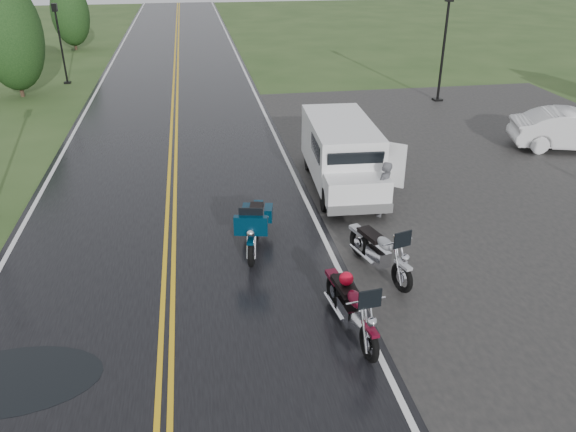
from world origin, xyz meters
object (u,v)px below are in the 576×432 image
object	(u,v)px
lamp_post_far_right	(444,47)
lamp_post_far_left	(61,44)
person_at_van	(384,190)
sedan_white	(574,131)
motorcycle_silver	(403,266)
motorcycle_red	(370,331)
motorcycle_teal	(251,241)
van_white	(327,178)

from	to	relation	value
lamp_post_far_right	lamp_post_far_left	bearing A→B (deg)	159.58
person_at_van	lamp_post_far_right	xyz separation A→B (m)	(6.31, 11.02, 1.65)
sedan_white	lamp_post_far_right	distance (m)	7.53
motorcycle_silver	lamp_post_far_left	bearing A→B (deg)	100.15
lamp_post_far_left	lamp_post_far_right	size ratio (longest dim) A/B	0.82
motorcycle_red	lamp_post_far_left	distance (m)	24.83
motorcycle_silver	person_at_van	bearing A→B (deg)	61.88
motorcycle_silver	motorcycle_red	bearing A→B (deg)	-139.97
motorcycle_red	motorcycle_teal	distance (m)	3.90
motorcycle_silver	van_white	world-z (taller)	van_white
person_at_van	sedan_white	xyz separation A→B (m)	(8.28, 3.96, -0.07)
person_at_van	motorcycle_red	bearing A→B (deg)	27.23
person_at_van	lamp_post_far_left	xyz separation A→B (m)	(-11.16, 17.52, 1.21)
motorcycle_red	motorcycle_teal	world-z (taller)	motorcycle_teal
van_white	lamp_post_far_left	bearing A→B (deg)	122.94
motorcycle_teal	person_at_van	size ratio (longest dim) A/B	1.55
lamp_post_far_right	van_white	bearing A→B (deg)	-126.48
van_white	person_at_van	world-z (taller)	van_white
sedan_white	lamp_post_far_left	distance (m)	23.73
lamp_post_far_right	sedan_white	bearing A→B (deg)	-74.35
van_white	sedan_white	distance (m)	10.31
lamp_post_far_right	person_at_van	bearing A→B (deg)	-119.80
motorcycle_red	person_at_van	distance (m)	5.94
sedan_white	lamp_post_far_right	world-z (taller)	lamp_post_far_right
motorcycle_red	lamp_post_far_left	xyz separation A→B (m)	(-9.07, 23.08, 1.29)
lamp_post_far_right	motorcycle_silver	bearing A→B (deg)	-115.84
van_white	person_at_van	size ratio (longest dim) A/B	3.28
lamp_post_far_left	motorcycle_red	bearing A→B (deg)	-68.55
lamp_post_far_left	lamp_post_far_right	bearing A→B (deg)	-20.42
person_at_van	sedan_white	bearing A→B (deg)	163.36
motorcycle_teal	motorcycle_silver	distance (m)	3.38
motorcycle_silver	van_white	distance (m)	4.22
motorcycle_teal	motorcycle_red	bearing A→B (deg)	-52.56
sedan_white	motorcycle_teal	bearing A→B (deg)	132.28
motorcycle_silver	sedan_white	distance (m)	11.81
person_at_van	lamp_post_far_left	bearing A→B (deg)	-99.71
sedan_white	motorcycle_silver	bearing A→B (deg)	145.71
sedan_white	motorcycle_red	bearing A→B (deg)	148.36
person_at_van	lamp_post_far_left	size ratio (longest dim) A/B	0.39
motorcycle_teal	lamp_post_far_right	distance (m)	16.59
motorcycle_silver	sedan_white	bearing A→B (deg)	23.90
motorcycle_red	motorcycle_silver	distance (m)	2.35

